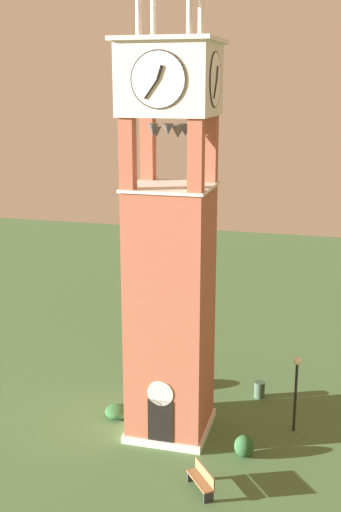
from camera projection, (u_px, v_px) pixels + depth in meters
ground at (170, 429)px, 28.65m from camera, size 80.00×80.00×0.00m
clock_tower at (171, 251)px, 26.49m from camera, size 3.85×3.85×19.79m
park_bench at (202, 479)px, 24.17m from camera, size 1.33×1.53×0.95m
lamp_post at (296, 379)px, 27.87m from camera, size 0.36×0.36×3.54m
trash_bin at (259, 390)px, 31.44m from camera, size 0.52×0.52×0.80m
shrub_near_entry at (117, 411)px, 29.53m from camera, size 1.12×1.12×0.62m
shrub_left_of_tower at (244, 446)px, 26.44m from camera, size 0.84×0.84×0.92m
shrub_behind_bench at (173, 379)px, 32.51m from camera, size 1.19×1.19×0.81m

